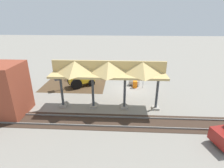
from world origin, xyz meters
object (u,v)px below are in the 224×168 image
object	(u,v)px
concrete_pipe	(134,82)
traffic_barrel	(135,84)
stop_sign	(143,77)
backhoe	(80,77)

from	to	relation	value
concrete_pipe	traffic_barrel	xyz separation A→B (m)	(-0.05, 0.75, -0.01)
concrete_pipe	traffic_barrel	bearing A→B (deg)	94.10
stop_sign	backhoe	world-z (taller)	backhoe
backhoe	concrete_pipe	xyz separation A→B (m)	(-7.04, -0.62, -0.81)
stop_sign	traffic_barrel	size ratio (longest dim) A/B	2.27
backhoe	concrete_pipe	distance (m)	7.11
concrete_pipe	stop_sign	bearing A→B (deg)	142.04
concrete_pipe	backhoe	bearing A→B (deg)	5.05
stop_sign	concrete_pipe	distance (m)	1.68
concrete_pipe	traffic_barrel	world-z (taller)	concrete_pipe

